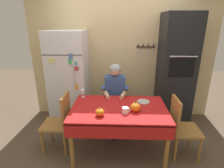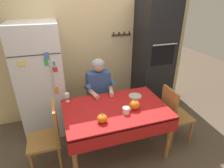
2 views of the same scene
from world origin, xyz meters
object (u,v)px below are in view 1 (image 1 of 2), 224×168
(chair_behind_person, at_px, (115,100))
(serving_tray, at_px, (143,102))
(coffee_mug, at_px, (125,110))
(wall_oven, at_px, (175,72))
(pumpkin_large, at_px, (100,112))
(pumpkin_medium, at_px, (135,107))
(seated_person, at_px, (115,93))
(dining_table, at_px, (119,113))
(chair_left_side, at_px, (60,120))
(wine_glass, at_px, (83,92))
(chair_right_side, at_px, (181,125))
(refrigerator, at_px, (70,79))

(chair_behind_person, relative_size, serving_tray, 4.77)
(coffee_mug, bearing_deg, wall_oven, 47.76)
(pumpkin_large, relative_size, pumpkin_medium, 0.84)
(wall_oven, xyz_separation_m, pumpkin_medium, (-0.82, -1.00, -0.25))
(seated_person, xyz_separation_m, serving_tray, (0.45, -0.38, 0.01))
(coffee_mug, xyz_separation_m, pumpkin_large, (-0.34, -0.09, 0.01))
(pumpkin_large, height_order, pumpkin_medium, pumpkin_medium)
(pumpkin_medium, bearing_deg, seated_person, 113.61)
(dining_table, relative_size, pumpkin_medium, 9.39)
(chair_behind_person, height_order, pumpkin_large, chair_behind_person)
(wall_oven, relative_size, chair_left_side, 2.26)
(coffee_mug, bearing_deg, wine_glass, 142.31)
(wall_oven, height_order, serving_tray, wall_oven)
(pumpkin_medium, height_order, serving_tray, pumpkin_medium)
(chair_right_side, xyz_separation_m, coffee_mug, (-0.81, -0.08, 0.27))
(chair_behind_person, bearing_deg, dining_table, -84.85)
(pumpkin_large, bearing_deg, chair_right_side, 8.32)
(refrigerator, relative_size, wine_glass, 13.48)
(pumpkin_large, xyz_separation_m, pumpkin_medium, (0.49, 0.14, 0.01))
(chair_behind_person, xyz_separation_m, coffee_mug, (0.16, -0.93, 0.27))
(pumpkin_large, bearing_deg, pumpkin_medium, 16.58)
(coffee_mug, xyz_separation_m, pumpkin_medium, (0.14, 0.06, 0.02))
(wall_oven, bearing_deg, chair_behind_person, -173.38)
(chair_right_side, bearing_deg, coffee_mug, -174.13)
(chair_left_side, bearing_deg, chair_behind_person, 42.65)
(chair_right_side, relative_size, wine_glass, 6.96)
(wine_glass, relative_size, pumpkin_large, 1.07)
(chair_right_side, height_order, serving_tray, chair_right_side)
(serving_tray, bearing_deg, pumpkin_medium, -116.79)
(chair_behind_person, distance_m, chair_right_side, 1.29)
(refrigerator, height_order, dining_table, refrigerator)
(chair_behind_person, xyz_separation_m, chair_right_side, (0.97, -0.85, 0.00))
(coffee_mug, relative_size, serving_tray, 0.61)
(chair_behind_person, relative_size, seated_person, 0.75)
(pumpkin_medium, bearing_deg, coffee_mug, -157.37)
(seated_person, bearing_deg, dining_table, -83.25)
(wine_glass, bearing_deg, chair_right_side, -16.67)
(refrigerator, height_order, chair_behind_person, refrigerator)
(coffee_mug, bearing_deg, dining_table, 121.68)
(wall_oven, height_order, coffee_mug, wall_oven)
(refrigerator, distance_m, wall_oven, 2.01)
(coffee_mug, height_order, serving_tray, coffee_mug)
(chair_behind_person, height_order, wine_glass, chair_behind_person)
(chair_right_side, relative_size, chair_left_side, 1.00)
(chair_right_side, bearing_deg, pumpkin_large, -171.68)
(coffee_mug, bearing_deg, serving_tray, 50.93)
(seated_person, height_order, pumpkin_large, seated_person)
(dining_table, distance_m, chair_right_side, 0.91)
(wine_glass, xyz_separation_m, pumpkin_medium, (0.83, -0.48, -0.03))
(refrigerator, xyz_separation_m, wine_glass, (0.34, -0.49, -0.07))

